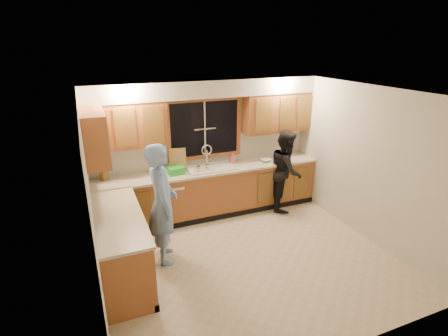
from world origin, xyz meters
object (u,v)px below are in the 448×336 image
object	(u,v)px
dish_crate	(175,170)
bowl	(266,160)
woman	(286,170)
man	(162,204)
soap_bottle	(233,158)
knife_block	(104,174)
stove	(126,269)
sink	(211,171)
dishwasher	(167,201)

from	to	relation	value
dish_crate	bowl	bearing A→B (deg)	-0.98
woman	dish_crate	world-z (taller)	woman
man	soap_bottle	size ratio (longest dim) A/B	10.04
knife_block	soap_bottle	world-z (taller)	knife_block
stove	sink	bearing A→B (deg)	45.39
dish_crate	bowl	world-z (taller)	dish_crate
knife_block	bowl	bearing A→B (deg)	-41.37
sink	bowl	bearing A→B (deg)	-2.35
dishwasher	stove	bearing A→B (deg)	-117.69
dish_crate	knife_block	bearing A→B (deg)	172.44
stove	man	bearing A→B (deg)	47.66
stove	man	world-z (taller)	man
dishwasher	sink	bearing A→B (deg)	0.99
dishwasher	soap_bottle	distance (m)	1.50
sink	woman	world-z (taller)	woman
dishwasher	woman	size ratio (longest dim) A/B	0.53
woman	bowl	distance (m)	0.43
knife_block	dish_crate	world-z (taller)	knife_block
sink	stove	xyz separation A→B (m)	(-1.80, -1.82, -0.41)
sink	woman	xyz separation A→B (m)	(1.43, -0.30, -0.09)
woman	bowl	size ratio (longest dim) A/B	8.00
knife_block	stove	bearing A→B (deg)	-126.30
dish_crate	bowl	xyz separation A→B (m)	(1.79, -0.03, -0.04)
stove	bowl	size ratio (longest dim) A/B	4.63
knife_block	dish_crate	distance (m)	1.20
knife_block	soap_bottle	bearing A→B (deg)	-37.32
sink	woman	distance (m)	1.47
dishwasher	bowl	size ratio (longest dim) A/B	4.22
sink	dish_crate	size ratio (longest dim) A/B	3.09
stove	woman	xyz separation A→B (m)	(3.23, 1.53, 0.33)
dishwasher	dish_crate	bearing A→B (deg)	-0.33
woman	knife_block	world-z (taller)	woman
soap_bottle	dish_crate	bearing A→B (deg)	-171.54
dishwasher	soap_bottle	xyz separation A→B (m)	(1.37, 0.17, 0.60)
man	dish_crate	distance (m)	1.21
dishwasher	knife_block	size ratio (longest dim) A/B	3.99
dishwasher	dish_crate	world-z (taller)	dish_crate
stove	woman	bearing A→B (deg)	25.26
man	dish_crate	size ratio (longest dim) A/B	6.54
stove	dishwasher	bearing A→B (deg)	62.31
dishwasher	stove	distance (m)	2.04
stove	knife_block	world-z (taller)	knife_block
stove	soap_bottle	distance (m)	3.10
man	dish_crate	world-z (taller)	man
dishwasher	soap_bottle	size ratio (longest dim) A/B	4.52
man	bowl	bearing A→B (deg)	-58.58
man	knife_block	bearing A→B (deg)	35.36
sink	knife_block	xyz separation A→B (m)	(-1.85, 0.14, 0.16)
dish_crate	soap_bottle	world-z (taller)	soap_bottle
sink	knife_block	size ratio (longest dim) A/B	4.18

